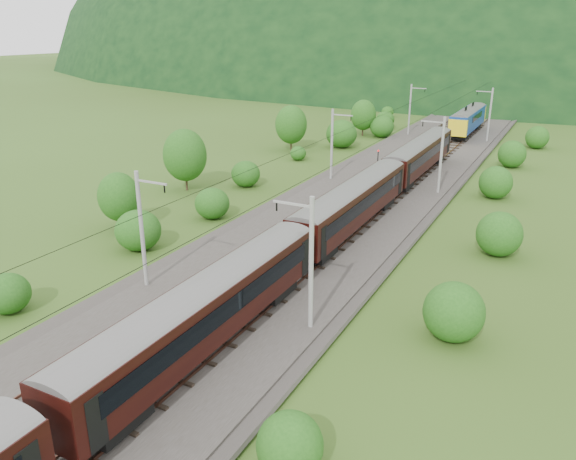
% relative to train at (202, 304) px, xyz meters
% --- Properties ---
extents(ground, '(600.00, 600.00, 0.00)m').
position_rel_train_xyz_m(ground, '(-2.40, 5.33, -3.35)').
color(ground, '#334B17').
rests_on(ground, ground).
extents(railbed, '(14.00, 220.00, 0.30)m').
position_rel_train_xyz_m(railbed, '(-2.40, 15.33, -3.20)').
color(railbed, '#38332D').
rests_on(railbed, ground).
extents(track_left, '(2.40, 220.00, 0.27)m').
position_rel_train_xyz_m(track_left, '(-4.80, 15.33, -2.98)').
color(track_left, '#512E22').
rests_on(track_left, railbed).
extents(track_right, '(2.40, 220.00, 0.27)m').
position_rel_train_xyz_m(track_right, '(0.00, 15.33, -2.98)').
color(track_right, '#512E22').
rests_on(track_right, railbed).
extents(catenary_left, '(2.54, 192.28, 8.00)m').
position_rel_train_xyz_m(catenary_left, '(-8.52, 37.33, 1.15)').
color(catenary_left, gray).
rests_on(catenary_left, railbed).
extents(catenary_right, '(2.54, 192.28, 8.00)m').
position_rel_train_xyz_m(catenary_right, '(3.72, 37.33, 1.15)').
color(catenary_right, gray).
rests_on(catenary_right, railbed).
extents(overhead_wires, '(4.83, 198.00, 0.03)m').
position_rel_train_xyz_m(overhead_wires, '(-2.40, 15.33, 3.75)').
color(overhead_wires, black).
rests_on(overhead_wires, ground).
extents(mountain_main, '(504.00, 360.00, 244.00)m').
position_rel_train_xyz_m(mountain_main, '(-2.40, 265.33, -3.35)').
color(mountain_main, black).
rests_on(mountain_main, ground).
extents(mountain_ridge, '(336.00, 280.00, 132.00)m').
position_rel_train_xyz_m(mountain_ridge, '(-122.40, 305.33, -3.35)').
color(mountain_ridge, black).
rests_on(mountain_ridge, ground).
extents(train, '(2.80, 156.38, 4.86)m').
position_rel_train_xyz_m(train, '(0.00, 0.00, 0.00)').
color(train, black).
rests_on(train, ground).
extents(hazard_post_near, '(0.18, 0.18, 1.66)m').
position_rel_train_xyz_m(hazard_post_near, '(-3.01, 63.24, -2.22)').
color(hazard_post_near, red).
rests_on(hazard_post_near, railbed).
extents(hazard_post_far, '(0.14, 0.14, 1.35)m').
position_rel_train_xyz_m(hazard_post_far, '(-2.23, 49.76, -2.38)').
color(hazard_post_far, red).
rests_on(hazard_post_far, railbed).
extents(signal, '(0.21, 0.21, 1.90)m').
position_rel_train_xyz_m(signal, '(-6.06, 46.53, -1.93)').
color(signal, black).
rests_on(signal, railbed).
extents(vegetation_left, '(13.29, 146.96, 6.75)m').
position_rel_train_xyz_m(vegetation_left, '(-16.94, 25.51, -0.70)').
color(vegetation_left, '#205215').
rests_on(vegetation_left, ground).
extents(vegetation_right, '(7.17, 105.14, 3.18)m').
position_rel_train_xyz_m(vegetation_right, '(10.29, 27.04, -1.88)').
color(vegetation_right, '#205215').
rests_on(vegetation_right, ground).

